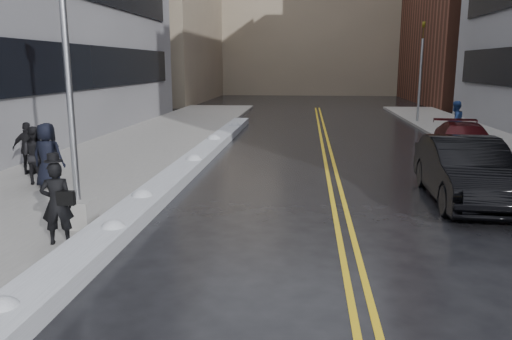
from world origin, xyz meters
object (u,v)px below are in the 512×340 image
(car_maroon, at_px, (464,143))
(lamppost, at_px, (71,117))
(pedestrian_b, at_px, (36,155))
(pedestrian_east, at_px, (455,121))
(car_black, at_px, (466,171))
(pedestrian_fedora, at_px, (57,203))
(traffic_signal, at_px, (421,68))
(pedestrian_c, at_px, (48,156))
(pedestrian_d, at_px, (29,148))

(car_maroon, bearing_deg, lamppost, -132.42)
(pedestrian_b, xyz_separation_m, pedestrian_east, (14.67, 9.91, 0.07))
(car_black, bearing_deg, car_maroon, 75.68)
(lamppost, relative_size, pedestrian_east, 4.12)
(pedestrian_fedora, distance_m, pedestrian_b, 5.69)
(lamppost, distance_m, car_maroon, 14.32)
(traffic_signal, relative_size, pedestrian_fedora, 3.64)
(pedestrian_c, distance_m, pedestrian_d, 2.26)
(traffic_signal, relative_size, pedestrian_east, 3.24)
(pedestrian_c, bearing_deg, pedestrian_d, -43.68)
(traffic_signal, xyz_separation_m, pedestrian_fedora, (-11.70, -23.07, -2.43))
(pedestrian_east, distance_m, car_black, 10.44)
(pedestrian_c, distance_m, pedestrian_east, 17.46)
(car_maroon, bearing_deg, pedestrian_c, -148.72)
(pedestrian_fedora, height_order, pedestrian_east, pedestrian_east)
(lamppost, height_order, car_black, lamppost)
(lamppost, height_order, pedestrian_b, lamppost)
(lamppost, xyz_separation_m, car_maroon, (10.80, 9.23, -1.81))
(pedestrian_b, relative_size, pedestrian_d, 1.02)
(pedestrian_b, bearing_deg, pedestrian_d, -42.36)
(car_black, bearing_deg, traffic_signal, 83.57)
(traffic_signal, bearing_deg, car_maroon, -94.48)
(pedestrian_d, height_order, car_maroon, pedestrian_d)
(car_black, bearing_deg, lamppost, -157.40)
(pedestrian_fedora, relative_size, car_maroon, 0.33)
(pedestrian_c, relative_size, car_black, 0.36)
(pedestrian_fedora, bearing_deg, pedestrian_d, -74.55)
(pedestrian_d, bearing_deg, pedestrian_east, -163.18)
(car_black, relative_size, car_maroon, 1.03)
(pedestrian_fedora, bearing_deg, pedestrian_b, -75.39)
(pedestrian_d, bearing_deg, pedestrian_b, 114.67)
(pedestrian_c, height_order, pedestrian_east, pedestrian_c)
(traffic_signal, distance_m, pedestrian_fedora, 25.98)
(pedestrian_fedora, relative_size, pedestrian_d, 0.98)
(lamppost, distance_m, pedestrian_east, 17.99)
(pedestrian_fedora, distance_m, car_black, 10.13)
(lamppost, distance_m, car_black, 9.93)
(lamppost, height_order, pedestrian_d, lamppost)
(pedestrian_fedora, relative_size, pedestrian_east, 0.89)
(car_maroon, bearing_deg, pedestrian_b, -151.11)
(traffic_signal, relative_size, pedestrian_b, 3.50)
(car_black, xyz_separation_m, car_maroon, (1.65, 5.74, -0.13))
(pedestrian_b, bearing_deg, lamppost, 139.77)
(car_black, bearing_deg, pedestrian_fedora, -151.52)
(lamppost, bearing_deg, car_black, 20.87)
(pedestrian_b, relative_size, pedestrian_east, 0.93)
(car_maroon, bearing_deg, pedestrian_fedora, -129.02)
(car_maroon, bearing_deg, car_black, -98.99)
(pedestrian_fedora, xyz_separation_m, pedestrian_east, (11.57, 14.69, 0.10))
(pedestrian_c, height_order, pedestrian_d, pedestrian_c)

